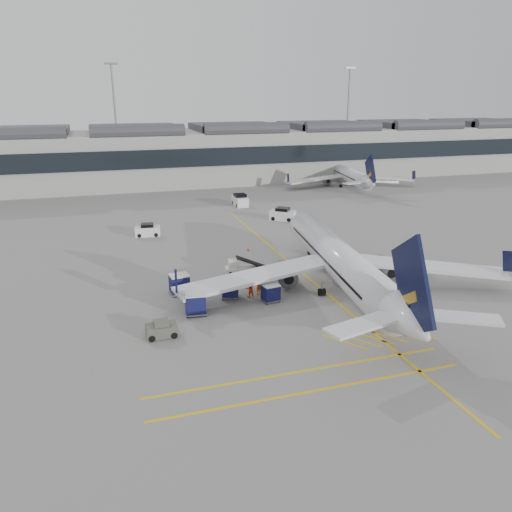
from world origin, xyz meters
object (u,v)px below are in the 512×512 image
object	(u,v)px
pushback_tug	(162,330)
belt_loader	(242,268)
baggage_cart_a	(271,292)
ramp_agent_a	(259,285)
ramp_agent_b	(250,288)
airliner_main	(340,261)

from	to	relation	value
pushback_tug	belt_loader	bearing A→B (deg)	49.46
baggage_cart_a	ramp_agent_a	world-z (taller)	ramp_agent_a
baggage_cart_a	pushback_tug	bearing A→B (deg)	-168.77
ramp_agent_a	ramp_agent_b	bearing A→B (deg)	158.98
airliner_main	pushback_tug	bearing A→B (deg)	-156.04
belt_loader	ramp_agent_b	bearing A→B (deg)	-90.34
belt_loader	baggage_cart_a	size ratio (longest dim) A/B	2.66
belt_loader	baggage_cart_a	bearing A→B (deg)	-77.91
ramp_agent_a	ramp_agent_b	xyz separation A→B (m)	(-1.06, -0.37, -0.10)
pushback_tug	baggage_cart_a	bearing A→B (deg)	20.00
belt_loader	ramp_agent_b	size ratio (longest dim) A/B	2.77
ramp_agent_a	pushback_tug	size ratio (longest dim) A/B	0.78
ramp_agent_b	baggage_cart_a	bearing A→B (deg)	119.27
ramp_agent_a	pushback_tug	bearing A→B (deg)	171.13
baggage_cart_a	pushback_tug	xyz separation A→B (m)	(-10.66, -4.11, -0.29)
ramp_agent_a	ramp_agent_b	world-z (taller)	ramp_agent_a
airliner_main	ramp_agent_a	bearing A→B (deg)	-178.43
ramp_agent_b	pushback_tug	size ratio (longest dim) A/B	0.70
belt_loader	baggage_cart_a	world-z (taller)	belt_loader
airliner_main	ramp_agent_a	xyz separation A→B (m)	(-8.14, 0.91, -1.86)
ramp_agent_b	airliner_main	bearing A→B (deg)	163.65
airliner_main	baggage_cart_a	xyz separation A→B (m)	(-7.65, -1.15, -1.93)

